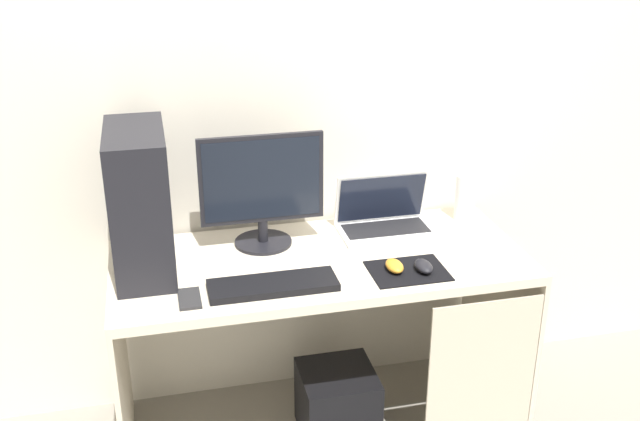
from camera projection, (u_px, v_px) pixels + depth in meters
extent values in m
cube|color=beige|center=(298.00, 78.00, 2.73)|extent=(4.00, 0.04, 2.60)
cube|color=beige|center=(320.00, 262.00, 2.64)|extent=(1.45, 0.63, 0.03)
cube|color=beige|center=(122.00, 377.00, 2.63)|extent=(0.02, 0.63, 0.71)
cube|color=beige|center=(497.00, 327.00, 2.94)|extent=(0.02, 0.63, 0.71)
cube|color=beige|center=(482.00, 372.00, 2.60)|extent=(0.40, 0.01, 0.56)
cube|color=black|center=(140.00, 202.00, 2.46)|extent=(0.19, 0.41, 0.49)
cylinder|color=black|center=(263.00, 242.00, 2.73)|extent=(0.21, 0.21, 0.01)
cylinder|color=black|center=(263.00, 230.00, 2.72)|extent=(0.04, 0.04, 0.08)
cube|color=black|center=(262.00, 179.00, 2.63)|extent=(0.44, 0.02, 0.32)
cube|color=black|center=(262.00, 180.00, 2.62)|extent=(0.41, 0.00, 0.29)
cube|color=white|center=(387.00, 232.00, 2.82)|extent=(0.36, 0.22, 0.01)
cube|color=black|center=(386.00, 228.00, 2.83)|extent=(0.32, 0.14, 0.00)
cube|color=white|center=(381.00, 197.00, 2.85)|extent=(0.36, 0.06, 0.21)
cube|color=black|center=(382.00, 198.00, 2.84)|extent=(0.33, 0.05, 0.18)
cylinder|color=white|center=(465.00, 197.00, 2.91)|extent=(0.08, 0.08, 0.18)
cube|color=black|center=(273.00, 285.00, 2.42)|extent=(0.42, 0.14, 0.02)
cube|color=black|center=(408.00, 271.00, 2.53)|extent=(0.26, 0.20, 0.00)
ellipsoid|color=orange|center=(394.00, 266.00, 2.53)|extent=(0.06, 0.10, 0.03)
ellipsoid|color=black|center=(424.00, 266.00, 2.52)|extent=(0.06, 0.10, 0.03)
cube|color=#232326|center=(190.00, 299.00, 2.35)|extent=(0.07, 0.13, 0.01)
cube|color=black|center=(337.00, 403.00, 2.83)|extent=(0.28, 0.28, 0.28)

